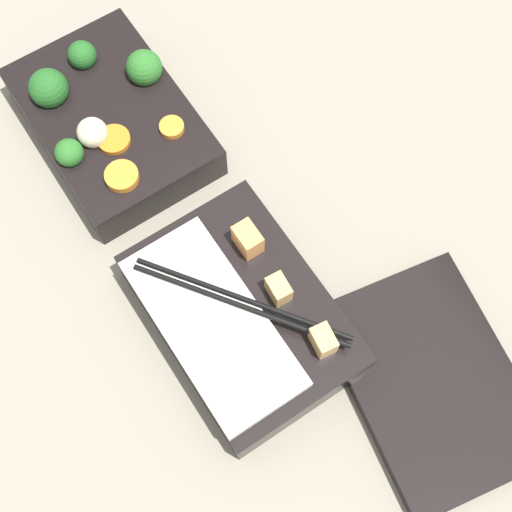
{
  "coord_description": "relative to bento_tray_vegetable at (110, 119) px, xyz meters",
  "views": [
    {
      "loc": [
        0.3,
        -0.11,
        0.67
      ],
      "look_at": [
        0.09,
        0.03,
        0.05
      ],
      "focal_mm": 50.0,
      "sensor_mm": 36.0,
      "label": 1
    }
  ],
  "objects": [
    {
      "name": "ground_plane",
      "position": [
        0.13,
        0.01,
        -0.03
      ],
      "size": [
        3.0,
        3.0,
        0.0
      ],
      "primitive_type": "plane",
      "color": "gray"
    },
    {
      "name": "bento_tray_vegetable",
      "position": [
        0.0,
        0.0,
        0.0
      ],
      "size": [
        0.22,
        0.15,
        0.08
      ],
      "color": "black",
      "rests_on": "ground_plane"
    },
    {
      "name": "bento_tray_rice",
      "position": [
        0.26,
        -0.0,
        0.0
      ],
      "size": [
        0.22,
        0.15,
        0.07
      ],
      "color": "black",
      "rests_on": "ground_plane"
    },
    {
      "name": "bento_lid",
      "position": [
        0.41,
        0.12,
        -0.02
      ],
      "size": [
        0.24,
        0.18,
        0.02
      ],
      "primitive_type": "cube",
      "rotation": [
        0.0,
        0.0,
        -0.18
      ],
      "color": "black",
      "rests_on": "ground_plane"
    }
  ]
}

